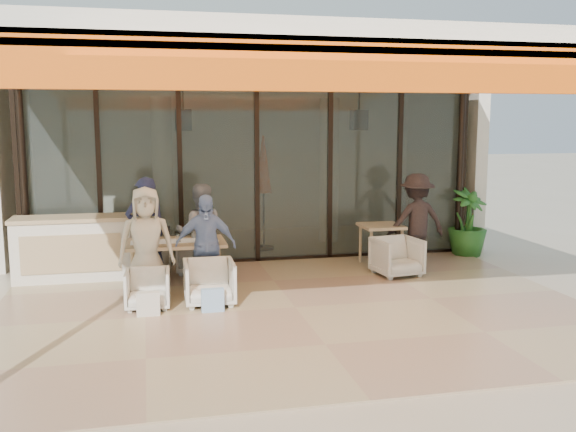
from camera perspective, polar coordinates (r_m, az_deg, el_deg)
name	(u,v)px	position (r m, az deg, el deg)	size (l,w,h in m)	color
ground	(295,309)	(8.84, 0.65, -8.27)	(70.00, 70.00, 0.00)	#C6B293
terrace_floor	(295,309)	(8.84, 0.65, -8.24)	(8.00, 6.00, 0.01)	tan
terrace_structure	(301,64)	(8.23, 1.12, 13.37)	(8.00, 6.00, 3.40)	silver
glass_storefront	(257,174)	(11.44, -2.79, 3.75)	(8.08, 0.10, 3.20)	#9EADA3
interior_block	(238,135)	(13.69, -4.45, 7.17)	(9.05, 3.62, 3.52)	silver
host_counter	(73,248)	(10.79, -18.56, -2.72)	(1.85, 0.65, 1.04)	silver
dining_table	(174,245)	(9.83, -10.08, -2.55)	(1.50, 0.90, 0.93)	tan
chair_far_left	(147,257)	(10.82, -12.44, -3.57)	(0.63, 0.59, 0.64)	silver
chair_far_right	(198,254)	(10.85, -7.99, -3.35)	(0.65, 0.61, 0.67)	silver
chair_near_left	(148,287)	(8.97, -12.37, -6.21)	(0.59, 0.55, 0.61)	silver
chair_near_right	(209,280)	(9.00, -7.00, -5.71)	(0.68, 0.64, 0.70)	silver
diner_navy	(146,231)	(10.23, -12.52, -1.28)	(0.62, 0.40, 1.69)	#181E35
diner_grey	(200,233)	(10.27, -7.82, -1.48)	(0.76, 0.59, 1.56)	slate
diner_cream	(146,244)	(9.35, -12.49, -2.41)	(0.79, 0.52, 1.63)	beige
diner_periwinkle	(205,245)	(9.40, -7.35, -2.61)	(0.88, 0.37, 1.50)	#7A96CC
tote_bag_cream	(148,305)	(8.62, -12.32, -7.73)	(0.30, 0.10, 0.34)	silver
tote_bag_blue	(213,301)	(8.66, -6.71, -7.51)	(0.30, 0.10, 0.34)	#99BFD8
side_table	(381,231)	(11.32, 8.27, -1.29)	(0.70, 0.70, 0.74)	tan
side_chair	(397,255)	(10.69, 9.67, -3.44)	(0.69, 0.65, 0.71)	silver
standing_woman	(416,221)	(11.36, 11.34, -0.40)	(1.06, 0.61, 1.64)	black
potted_palm	(468,222)	(12.56, 15.67, -0.54)	(0.72, 0.72, 1.28)	#1E5919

